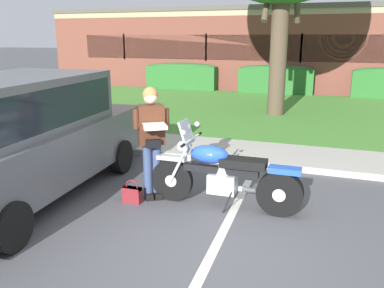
% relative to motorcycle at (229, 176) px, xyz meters
% --- Properties ---
extents(ground_plane, '(140.00, 140.00, 0.00)m').
position_rel_motorcycle_xyz_m(ground_plane, '(0.01, -1.17, -0.49)').
color(ground_plane, '#4C4C51').
extents(curb_strip, '(60.00, 0.20, 0.12)m').
position_rel_motorcycle_xyz_m(curb_strip, '(0.01, 2.05, -0.43)').
color(curb_strip, '#ADA89E').
rests_on(curb_strip, ground).
extents(concrete_walk, '(60.00, 1.50, 0.08)m').
position_rel_motorcycle_xyz_m(concrete_walk, '(0.01, 2.90, -0.45)').
color(concrete_walk, '#ADA89E').
rests_on(concrete_walk, ground).
extents(grass_lawn, '(60.00, 8.55, 0.06)m').
position_rel_motorcycle_xyz_m(grass_lawn, '(0.01, 7.93, -0.46)').
color(grass_lawn, '#478433').
rests_on(grass_lawn, ground).
extents(stall_stripe_0, '(0.33, 4.40, 0.01)m').
position_rel_motorcycle_xyz_m(stall_stripe_0, '(-2.62, -0.97, -0.49)').
color(stall_stripe_0, silver).
rests_on(stall_stripe_0, ground).
extents(stall_stripe_1, '(0.33, 4.40, 0.01)m').
position_rel_motorcycle_xyz_m(stall_stripe_1, '(0.14, -0.97, -0.49)').
color(stall_stripe_1, silver).
rests_on(stall_stripe_1, ground).
extents(motorcycle, '(2.24, 0.82, 1.26)m').
position_rel_motorcycle_xyz_m(motorcycle, '(0.00, 0.00, 0.00)').
color(motorcycle, black).
rests_on(motorcycle, ground).
extents(rider_person, '(0.61, 0.67, 1.70)m').
position_rel_motorcycle_xyz_m(rider_person, '(-1.18, -0.05, 0.52)').
color(rider_person, black).
rests_on(rider_person, ground).
extents(handbag, '(0.28, 0.13, 0.36)m').
position_rel_motorcycle_xyz_m(handbag, '(-1.40, -0.31, -0.34)').
color(handbag, maroon).
rests_on(handbag, ground).
extents(parked_suv_adjacent, '(2.26, 4.95, 1.86)m').
position_rel_motorcycle_xyz_m(parked_suv_adjacent, '(-3.06, -0.69, 0.47)').
color(parked_suv_adjacent, '#515459').
rests_on(parked_suv_adjacent, ground).
extents(hedge_left, '(3.31, 0.90, 1.24)m').
position_rel_motorcycle_xyz_m(hedge_left, '(-5.49, 12.34, 0.16)').
color(hedge_left, '#286028').
rests_on(hedge_left, ground).
extents(hedge_center_left, '(3.13, 0.90, 1.24)m').
position_rel_motorcycle_xyz_m(hedge_center_left, '(-1.19, 12.34, 0.16)').
color(hedge_center_left, '#286028').
rests_on(hedge_center_left, ground).
extents(brick_building, '(24.71, 10.70, 3.71)m').
position_rel_motorcycle_xyz_m(brick_building, '(-0.26, 17.77, 1.37)').
color(brick_building, brown).
rests_on(brick_building, ground).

